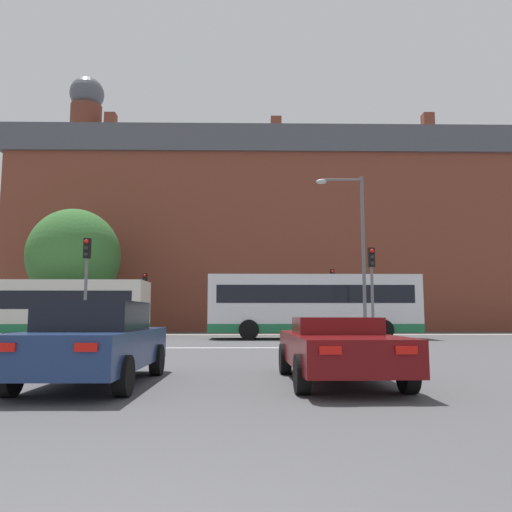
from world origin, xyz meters
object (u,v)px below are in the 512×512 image
Objects in this scene: traffic_light_far_left at (144,293)px; traffic_light_far_right at (332,290)px; pedestrian_walking_east at (308,319)px; street_lamp_junction at (355,240)px; pedestrian_waiting at (370,320)px; car_saloon_left at (95,342)px; bus_crossing_trailing at (41,308)px; bus_crossing_lead at (313,305)px; traffic_light_near_left at (86,273)px; traffic_light_near_right at (372,279)px; car_roadster_right at (337,348)px.

traffic_light_far_right is at bearing -0.08° from traffic_light_far_left.
pedestrian_walking_east is at bearing 137.14° from traffic_light_far_right.
pedestrian_waiting is (2.68, 8.59, -3.77)m from street_lamp_junction.
car_saloon_left is 18.33m from bus_crossing_trailing.
car_saloon_left is 24.03m from pedestrian_walking_east.
bus_crossing_lead reaches higher than bus_crossing_trailing.
bus_crossing_trailing is 7.52m from traffic_light_near_left.
traffic_light_near_left reaches higher than bus_crossing_trailing.
traffic_light_near_right reaches higher than pedestrian_waiting.
traffic_light_near_left is 2.54× the size of pedestrian_walking_east.
traffic_light_near_right is 3.20m from street_lamp_junction.
bus_crossing_lead is at bearing 70.25° from car_saloon_left.
traffic_light_far_left is at bearing 62.76° from bus_crossing_lead.
street_lamp_junction reaches higher than bus_crossing_lead.
traffic_light_near_left is at bearing 127.20° from pedestrian_walking_east.
traffic_light_far_left is at bearing 99.92° from car_saloon_left.
traffic_light_near_left is (-9.78, -6.31, 1.11)m from bus_crossing_lead.
traffic_light_far_right is (8.07, 21.80, 1.98)m from car_saloon_left.
car_roadster_right is at bearing -107.40° from traffic_light_near_right.
street_lamp_junction is at bearing 60.73° from car_saloon_left.
pedestrian_waiting is (2.40, 0.44, -1.81)m from traffic_light_far_right.
street_lamp_junction reaches higher than traffic_light_far_right.
traffic_light_far_right is (11.70, -0.02, 0.16)m from traffic_light_far_left.
bus_crossing_lead is (6.17, 16.77, 1.00)m from car_saloon_left.
street_lamp_junction is 4.61× the size of pedestrian_walking_east.
bus_crossing_trailing is (-7.79, 16.57, 0.83)m from car_saloon_left.
pedestrian_waiting is (10.47, 22.24, 0.16)m from car_saloon_left.
car_roadster_right is 21.97m from traffic_light_far_right.
traffic_light_far_left is (-9.81, 5.05, 0.82)m from bus_crossing_lead.
pedestrian_walking_east is at bearing 83.09° from car_roadster_right.
pedestrian_waiting is at bearing 1.71° from traffic_light_far_left.
car_roadster_right is 20.46m from bus_crossing_trailing.
traffic_light_near_left is at bearing 109.47° from car_saloon_left.
traffic_light_near_right is at bearing -90.91° from traffic_light_far_right.
pedestrian_waiting is at bearing 73.38° from car_roadster_right.
traffic_light_near_left reaches higher than traffic_light_far_right.
traffic_light_near_right is at bearing -77.87° from pedestrian_waiting.
bus_crossing_trailing is 16.16m from street_lamp_junction.
bus_crossing_lead is 1.39× the size of street_lamp_junction.
pedestrian_waiting is (5.99, 22.01, 0.29)m from car_roadster_right.
bus_crossing_lead reaches higher than car_saloon_left.
traffic_light_far_right is (15.86, 5.23, 1.15)m from bus_crossing_trailing.
pedestrian_walking_east is (0.51, 6.32, -0.78)m from bus_crossing_lead.
traffic_light_near_left is 11.52m from traffic_light_near_right.
bus_crossing_trailing is 6.35× the size of pedestrian_walking_east.
pedestrian_waiting is at bearing -38.13° from bus_crossing_lead.
car_roadster_right is 2.80× the size of pedestrian_waiting.
pedestrian_waiting is (18.26, 5.67, -0.66)m from bus_crossing_trailing.
pedestrian_waiting reaches higher than car_roadster_right.
car_roadster_right is 13.22m from traffic_light_near_left.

